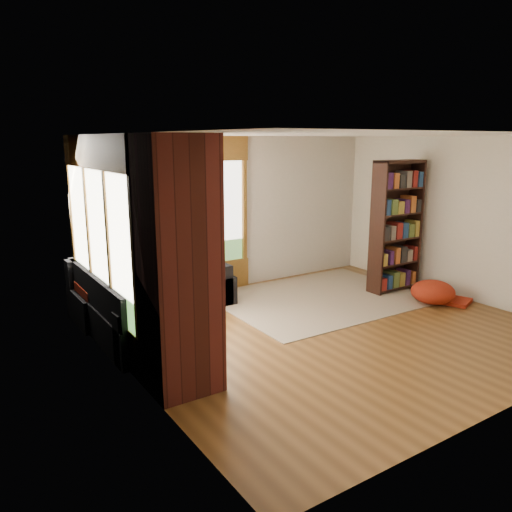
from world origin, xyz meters
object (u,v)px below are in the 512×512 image
bookshelf (396,227)px  dog_brindle (138,282)px  brick_chimney (177,267)px  area_rug (320,298)px  pouf (433,291)px  dog_tan (144,267)px  sectional_sofa (148,300)px

bookshelf → dog_brindle: bearing=175.0°
brick_chimney → bookshelf: size_ratio=1.17×
area_rug → dog_brindle: size_ratio=3.79×
pouf → dog_tan: dog_tan is taller
area_rug → bookshelf: bookshelf is taller
area_rug → pouf: pouf is taller
brick_chimney → dog_brindle: brick_chimney is taller
area_rug → dog_brindle: bearing=178.7°
brick_chimney → area_rug: 3.74m
area_rug → pouf: (1.34, -1.17, 0.19)m
pouf → dog_brindle: bearing=164.2°
bookshelf → pouf: (-0.03, -0.85, -0.91)m
sectional_sofa → bookshelf: bearing=-13.0°
pouf → dog_brindle: size_ratio=0.80×
bookshelf → sectional_sofa: bearing=167.8°
bookshelf → dog_brindle: size_ratio=2.61×
dog_brindle → area_rug: bearing=-119.1°
pouf → dog_tan: bearing=156.6°
brick_chimney → sectional_sofa: (0.45, 2.05, -1.00)m
pouf → dog_brindle: (-4.37, 1.23, 0.55)m
brick_chimney → dog_brindle: (0.14, 1.55, -0.56)m
sectional_sofa → dog_brindle: (-0.31, -0.49, 0.44)m
pouf → dog_brindle: 4.58m
sectional_sofa → area_rug: size_ratio=0.68×
dog_tan → pouf: bearing=-52.2°
brick_chimney → dog_tan: brick_chimney is taller
brick_chimney → area_rug: bearing=25.1°
area_rug → bookshelf: size_ratio=1.45×
area_rug → bookshelf: 1.79m
sectional_sofa → pouf: bearing=-23.9°
dog_tan → brick_chimney: bearing=-130.1°
sectional_sofa → dog_brindle: bearing=-122.8°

